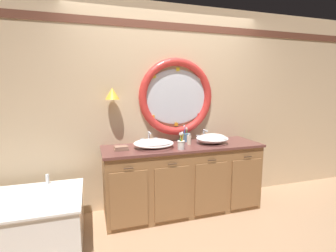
{
  "coord_description": "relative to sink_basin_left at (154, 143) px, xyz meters",
  "views": [
    {
      "loc": [
        -0.99,
        -2.55,
        1.56
      ],
      "look_at": [
        -0.1,
        0.25,
        1.1
      ],
      "focal_mm": 26.57,
      "sensor_mm": 36.0,
      "label": 1
    }
  ],
  "objects": [
    {
      "name": "soap_dispenser",
      "position": [
        0.47,
        0.04,
        0.01
      ],
      "size": [
        0.05,
        0.06,
        0.14
      ],
      "color": "#EFE5C6",
      "rests_on": "vanity_counter"
    },
    {
      "name": "faucet_set_left",
      "position": [
        0.0,
        0.24,
        0.01
      ],
      "size": [
        0.23,
        0.12,
        0.16
      ],
      "color": "silver",
      "rests_on": "vanity_counter"
    },
    {
      "name": "sink_basin_left",
      "position": [
        0.0,
        0.0,
        0.0
      ],
      "size": [
        0.47,
        0.47,
        0.11
      ],
      "color": "white",
      "rests_on": "vanity_counter"
    },
    {
      "name": "back_wall_assembly",
      "position": [
        0.29,
        0.35,
        0.41
      ],
      "size": [
        6.4,
        0.26,
        2.6
      ],
      "color": "#D6B78E",
      "rests_on": "ground_plane"
    },
    {
      "name": "toothbrush_holder_left",
      "position": [
        0.29,
        -0.17,
        0.01
      ],
      "size": [
        0.09,
        0.09,
        0.21
      ],
      "color": "white",
      "rests_on": "vanity_counter"
    },
    {
      "name": "ground_plane",
      "position": [
        0.28,
        -0.23,
        -0.91
      ],
      "size": [
        14.0,
        14.0,
        0.0
      ],
      "primitive_type": "plane",
      "color": "tan"
    },
    {
      "name": "toothbrush_holder_right",
      "position": [
        0.49,
        0.21,
        0.0
      ],
      "size": [
        0.09,
        0.09,
        0.22
      ],
      "color": "slate",
      "rests_on": "vanity_counter"
    },
    {
      "name": "sink_basin_right",
      "position": [
        0.77,
        -0.0,
        0.01
      ],
      "size": [
        0.41,
        0.41,
        0.13
      ],
      "color": "white",
      "rests_on": "vanity_counter"
    },
    {
      "name": "vanity_counter",
      "position": [
        0.38,
        0.03,
        -0.48
      ],
      "size": [
        1.98,
        0.63,
        0.85
      ],
      "color": "olive",
      "rests_on": "ground_plane"
    },
    {
      "name": "folded_hand_towel",
      "position": [
        -0.38,
        0.0,
        -0.03
      ],
      "size": [
        0.16,
        0.12,
        0.05
      ],
      "color": "#936B56",
      "rests_on": "vanity_counter"
    },
    {
      "name": "faucet_set_right",
      "position": [
        0.77,
        0.24,
        0.0
      ],
      "size": [
        0.23,
        0.12,
        0.15
      ],
      "color": "silver",
      "rests_on": "vanity_counter"
    }
  ]
}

